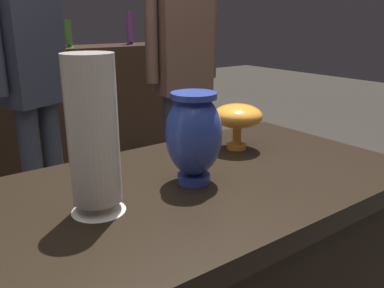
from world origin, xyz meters
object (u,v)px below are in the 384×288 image
at_px(shelf_vase_right, 68,34).
at_px(vase_centerpiece, 194,135).
at_px(vase_left_accent, 93,138).
at_px(visitor_center_back, 33,78).
at_px(vase_tall_behind, 238,117).
at_px(visitor_near_right, 183,69).
at_px(shelf_vase_far_right, 130,29).

bearing_deg(shelf_vase_right, vase_centerpiece, -103.13).
bearing_deg(vase_centerpiece, vase_left_accent, -178.95).
bearing_deg(vase_centerpiece, visitor_center_back, 88.92).
distance_m(vase_left_accent, shelf_vase_right, 2.34).
distance_m(vase_tall_behind, visitor_center_back, 1.32).
bearing_deg(vase_tall_behind, shelf_vase_right, 83.33).
bearing_deg(visitor_center_back, shelf_vase_right, -148.61).
relative_size(vase_tall_behind, vase_left_accent, 0.47).
bearing_deg(vase_tall_behind, vase_centerpiece, -153.27).
bearing_deg(vase_centerpiece, visitor_near_right, 55.76).
height_order(vase_left_accent, visitor_center_back, visitor_center_back).
bearing_deg(visitor_center_back, visitor_near_right, 136.32).
xyz_separation_m(vase_left_accent, shelf_vase_right, (0.77, 2.21, 0.12)).
relative_size(vase_centerpiece, visitor_center_back, 0.15).
xyz_separation_m(vase_tall_behind, shelf_vase_far_right, (0.76, 2.09, 0.21)).
bearing_deg(vase_left_accent, shelf_vase_far_right, 59.96).
bearing_deg(visitor_center_back, vase_left_accent, 52.72).
height_order(vase_centerpiece, vase_tall_behind, vase_centerpiece).
height_order(vase_centerpiece, shelf_vase_right, shelf_vase_right).
relative_size(vase_left_accent, shelf_vase_right, 1.73).
bearing_deg(visitor_near_right, shelf_vase_far_right, -98.95).
relative_size(vase_left_accent, shelf_vase_far_right, 1.32).
xyz_separation_m(vase_left_accent, shelf_vase_far_right, (1.29, 2.23, 0.15)).
distance_m(visitor_center_back, visitor_near_right, 0.82).
relative_size(vase_left_accent, visitor_center_back, 0.22).
xyz_separation_m(vase_centerpiece, vase_left_accent, (-0.26, -0.00, 0.04)).
relative_size(vase_tall_behind, visitor_near_right, 0.10).
bearing_deg(vase_left_accent, visitor_center_back, 78.82).
relative_size(shelf_vase_far_right, visitor_near_right, 0.16).
xyz_separation_m(vase_tall_behind, visitor_near_right, (0.54, 1.05, 0.01)).
relative_size(shelf_vase_far_right, shelf_vase_right, 1.31).
height_order(vase_centerpiece, shelf_vase_far_right, shelf_vase_far_right).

